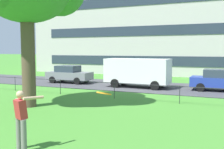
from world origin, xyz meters
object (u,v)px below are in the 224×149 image
person_thrower (21,118)px  apartment_building_background (166,19)px  car_blue_right (219,80)px  frisbee (104,93)px  panel_van_center (138,71)px  car_grey_far_right (69,74)px

person_thrower → apartment_building_background: (-2.55, 30.12, 6.03)m
person_thrower → apartment_building_background: bearing=94.8°
car_blue_right → apartment_building_background: (-7.32, 15.50, 6.20)m
person_thrower → frisbee: (3.45, -1.66, 1.19)m
frisbee → car_blue_right: frisbee is taller
person_thrower → apartment_building_background: 30.82m
panel_van_center → car_blue_right: (5.96, 0.48, -0.49)m
person_thrower → car_grey_far_right: bearing=118.1°
frisbee → car_blue_right: size_ratio=0.09×
frisbee → panel_van_center: panel_van_center is taller
person_thrower → apartment_building_background: size_ratio=0.05×
panel_van_center → apartment_building_background: bearing=94.9°
car_blue_right → apartment_building_background: apartment_building_background is taller
frisbee → car_grey_far_right: (-11.14, 16.07, -1.37)m
car_grey_far_right → car_blue_right: (12.47, 0.20, 0.00)m
frisbee → person_thrower: bearing=154.3°
frisbee → panel_van_center: (-4.63, 15.79, -0.88)m
car_grey_far_right → car_blue_right: 12.47m
frisbee → car_blue_right: 16.38m
apartment_building_background → car_blue_right: bearing=-64.7°
frisbee → apartment_building_background: 32.69m
frisbee → car_grey_far_right: 19.60m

